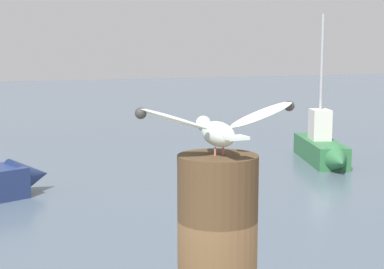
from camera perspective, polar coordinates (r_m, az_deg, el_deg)
name	(u,v)px	position (r m, az deg, el deg)	size (l,w,h in m)	color
seagull	(218,126)	(2.31, 2.54, 0.83)	(0.70, 0.39, 0.21)	#C67160
boat_green	(323,148)	(16.90, 12.69, -1.30)	(2.11, 3.72, 4.23)	#2D6B3D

